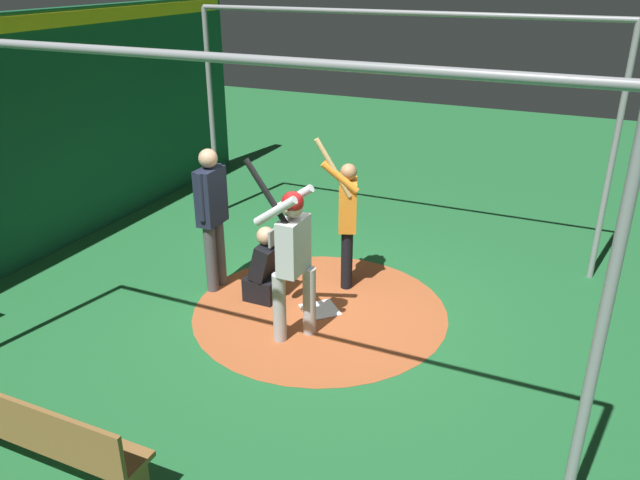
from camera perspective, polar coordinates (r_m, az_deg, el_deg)
ground_plane at (r=7.76m, az=0.00°, el=-6.43°), size 25.63×25.63×0.00m
dirt_circle at (r=7.76m, az=0.00°, el=-6.41°), size 3.11×3.11×0.01m
home_plate at (r=7.75m, az=0.00°, el=-6.36°), size 0.59×0.59×0.01m
batter at (r=6.77m, az=-2.53°, el=-1.07°), size 0.68×0.49×2.09m
catcher at (r=7.88m, az=-4.91°, el=-2.81°), size 0.58×0.40×0.98m
umpire at (r=7.98m, az=-9.79°, el=2.56°), size 0.23×0.49×1.87m
visitor at (r=7.98m, az=2.47°, el=2.13°), size 0.54×0.60×2.03m
back_wall at (r=9.66m, az=-24.76°, el=8.35°), size 0.22×9.63×3.35m
cage_frame at (r=6.89m, az=0.00°, el=10.60°), size 6.04×4.77×3.35m
bench at (r=5.71m, az=-23.98°, el=-15.92°), size 1.88×0.36×0.85m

